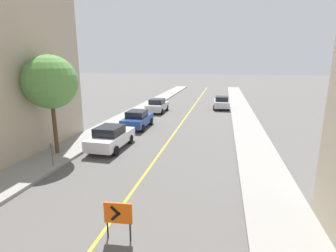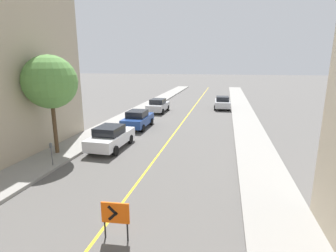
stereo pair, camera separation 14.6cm
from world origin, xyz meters
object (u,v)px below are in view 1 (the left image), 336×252
object	(u,v)px
parked_car_curb_near	(111,137)
parked_car_curb_mid	(138,119)
arrow_barricade_primary	(118,215)
parked_car_curb_far	(157,105)
parked_car_opposite_side	(221,102)
parking_meter_near_curb	(52,150)
street_tree_left_near	(50,82)

from	to	relation	value
parked_car_curb_near	parked_car_curb_mid	xyz separation A→B (m)	(-0.10, 5.99, 0.00)
arrow_barricade_primary	parked_car_curb_near	world-z (taller)	parked_car_curb_near
parked_car_curb_near	parked_car_curb_far	xyz separation A→B (m)	(-0.25, 13.87, 0.00)
parked_car_opposite_side	parked_car_curb_far	bearing A→B (deg)	-153.69
parked_car_opposite_side	parking_meter_near_curb	xyz separation A→B (m)	(-8.83, -21.78, 0.28)
parked_car_curb_mid	parked_car_curb_far	distance (m)	7.89
parked_car_curb_far	street_tree_left_near	bearing A→B (deg)	-97.57
arrow_barricade_primary	parked_car_curb_far	xyz separation A→B (m)	(-4.37, 22.64, -0.10)
parked_car_curb_near	arrow_barricade_primary	bearing A→B (deg)	-63.22
parked_car_curb_near	street_tree_left_near	size ratio (longest dim) A/B	0.73
parking_meter_near_curb	parked_car_curb_mid	bearing A→B (deg)	80.70
parked_car_opposite_side	parking_meter_near_curb	world-z (taller)	parked_car_opposite_side
arrow_barricade_primary	parking_meter_near_curb	xyz separation A→B (m)	(-5.84, 4.88, 0.18)
arrow_barricade_primary	parked_car_curb_near	bearing A→B (deg)	110.72
parked_car_curb_far	arrow_barricade_primary	bearing A→B (deg)	-77.58
parked_car_curb_near	parking_meter_near_curb	bearing A→B (deg)	-112.28
parked_car_curb_far	parking_meter_near_curb	distance (m)	17.82
parked_car_curb_mid	parking_meter_near_curb	xyz separation A→B (m)	(-1.62, -9.87, 0.28)
parked_car_curb_near	parked_car_opposite_side	size ratio (longest dim) A/B	1.00
street_tree_left_near	parked_car_curb_far	bearing A→B (deg)	80.94
arrow_barricade_primary	parking_meter_near_curb	size ratio (longest dim) A/B	1.01
arrow_barricade_primary	parked_car_opposite_side	xyz separation A→B (m)	(3.00, 26.66, -0.10)
parked_car_curb_near	parked_car_opposite_side	distance (m)	19.26
parked_car_curb_near	parked_car_curb_far	distance (m)	13.88
parked_car_curb_far	parked_car_opposite_side	world-z (taller)	same
parking_meter_near_curb	street_tree_left_near	distance (m)	4.12
parked_car_curb_mid	parked_car_curb_far	bearing A→B (deg)	90.80
arrow_barricade_primary	parked_car_curb_far	size ratio (longest dim) A/B	0.30
parked_car_curb_mid	parking_meter_near_curb	size ratio (longest dim) A/B	3.32
arrow_barricade_primary	parked_car_opposite_side	bearing A→B (deg)	79.13
street_tree_left_near	parked_car_opposite_side	bearing A→B (deg)	63.50
parking_meter_near_curb	parked_car_opposite_side	bearing A→B (deg)	67.92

